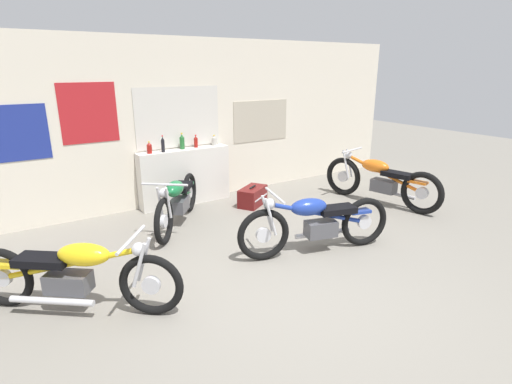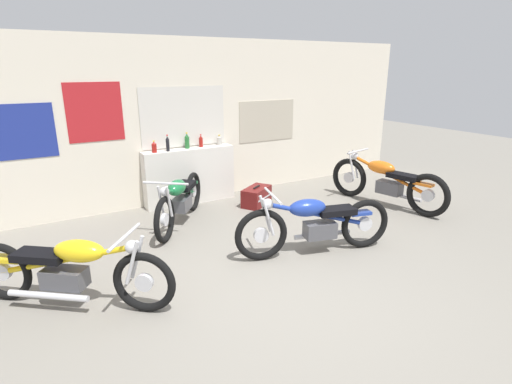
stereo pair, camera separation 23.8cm
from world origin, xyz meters
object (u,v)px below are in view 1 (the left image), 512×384
Objects in this scene: bottle_left_center at (163,145)px; bottle_rightmost at (214,141)px; motorcycle_yellow at (74,274)px; motorcycle_green at (177,200)px; bottle_right_center at (196,142)px; bottle_leftmost at (149,148)px; motorcycle_blue at (316,222)px; motorcycle_orange at (380,180)px; hard_case_darkred at (253,196)px; bottle_center at (182,142)px.

bottle_left_center reaches higher than bottle_rightmost.
motorcycle_yellow is (-1.84, -2.42, -0.69)m from bottle_left_center.
bottle_left_center reaches higher than motorcycle_green.
bottle_left_center is at bearing 80.67° from motorcycle_green.
motorcycle_green is at bearing -129.14° from bottle_right_center.
motorcycle_yellow is at bearing -137.56° from motorcycle_green.
motorcycle_green is at bearing -84.64° from bottle_leftmost.
motorcycle_orange is at bearing 21.34° from motorcycle_blue.
motorcycle_green is at bearing -173.08° from hard_case_darkred.
bottle_leftmost is 1.10m from motorcycle_green.
motorcycle_green reaches higher than hard_case_darkred.
hard_case_darkred is at bearing -38.86° from bottle_center.
bottle_left_center reaches higher than motorcycle_orange.
motorcycle_blue is (0.63, -2.77, -0.68)m from bottle_center.
bottle_left_center is at bearing -173.07° from bottle_right_center.
motorcycle_orange is at bearing 6.67° from motorcycle_yellow.
bottle_leftmost is 3.05m from motorcycle_blue.
bottle_left_center is at bearing 152.17° from hard_case_darkred.
motorcycle_green is at bearing -118.53° from bottle_center.
bottle_rightmost is 1.22m from hard_case_darkred.
motorcycle_orange is at bearing -36.18° from bottle_right_center.
hard_case_darkred is (0.94, -0.76, -0.94)m from bottle_center.
motorcycle_orange is (3.23, -1.83, -0.67)m from bottle_left_center.
bottle_center is 1.53m from hard_case_darkred.
motorcycle_yellow is at bearing -134.65° from bottle_right_center.
bottle_leftmost reaches higher than bottle_rightmost.
bottle_rightmost is (0.35, -0.01, -0.02)m from bottle_right_center.
bottle_leftmost is at bearing 114.25° from motorcycle_blue.
bottle_rightmost is (1.20, 0.06, -0.00)m from bottle_leftmost.
motorcycle_green is (0.08, -0.88, -0.66)m from bottle_leftmost.
bottle_leftmost is at bearing -177.35° from bottle_rightmost.
bottle_center reaches higher than motorcycle_yellow.
bottle_left_center is at bearing -175.86° from bottle_rightmost.
bottle_leftmost is 0.71× the size of bottle_center.
bottle_center is 0.42× the size of hard_case_darkred.
bottle_rightmost is 0.11× the size of motorcycle_yellow.
bottle_right_center is at bearing 50.86° from motorcycle_green.
bottle_leftmost is 0.23m from bottle_left_center.
motorcycle_orange is 3.28× the size of hard_case_darkred.
bottle_rightmost reaches higher than motorcycle_blue.
bottle_center is at bearing 48.43° from motorcycle_yellow.
bottle_rightmost is 1.60m from motorcycle_green.
bottle_center is 3.40m from motorcycle_yellow.
bottle_right_center is 0.11× the size of motorcycle_blue.
bottle_right_center is 1.19× the size of bottle_rightmost.
motorcycle_yellow is at bearing -131.57° from bottle_center.
bottle_left_center reaches higher than motorcycle_yellow.
bottle_rightmost is 3.82m from motorcycle_yellow.
bottle_leftmost reaches higher than motorcycle_yellow.
bottle_right_center is 1.39m from motorcycle_green.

